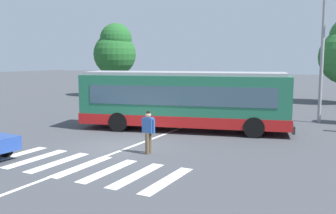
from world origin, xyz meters
The scene contains 10 objects.
ground_plane centered at (0.00, 0.00, 0.00)m, with size 160.00×160.00×0.00m, color #424449.
city_transit_bus centered at (0.80, 4.71, 1.59)m, with size 11.19×5.15×3.06m.
pedestrian_crossing_street centered at (1.67, -0.48, 0.97)m, with size 0.58×0.38×1.72m.
parked_car_champagne centered at (-3.61, 15.69, 0.77)m, with size 1.89×4.51×1.35m.
parked_car_blue centered at (-1.14, 15.83, 0.77)m, with size 1.99×4.56×1.35m.
parked_car_red centered at (1.76, 15.61, 0.77)m, with size 2.15×4.62×1.35m.
twin_arm_street_lamp centered at (6.87, 10.48, 5.14)m, with size 4.87×0.32×8.21m.
background_tree_left centered at (-12.93, 18.02, 4.57)m, with size 4.18×4.18×7.18m.
crosswalk_painted_stripes centered at (0.53, -3.13, 0.00)m, with size 7.18×2.95×0.01m.
lane_center_line centered at (0.41, 2.00, 0.00)m, with size 0.16×24.00×0.01m, color silver.
Camera 1 is at (9.19, -13.28, 3.77)m, focal length 40.81 mm.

